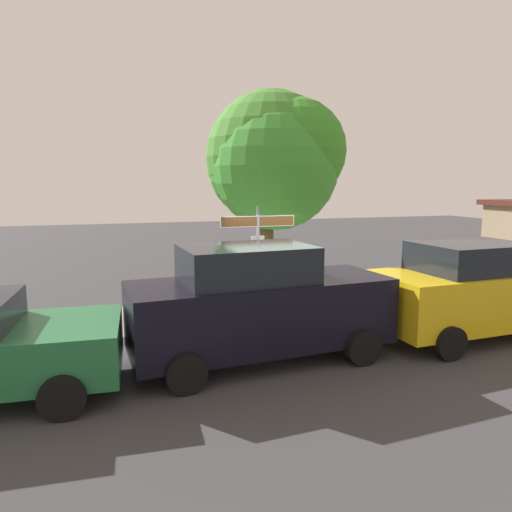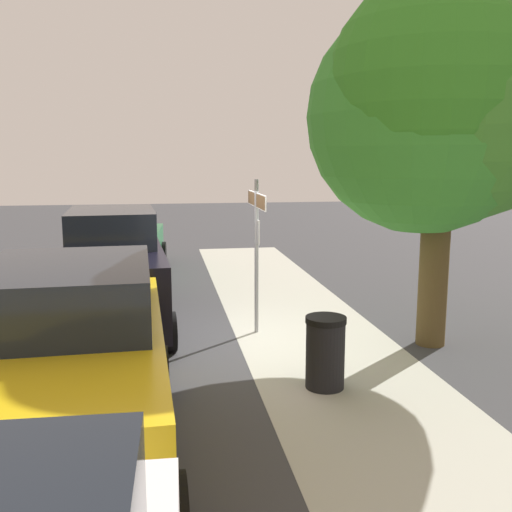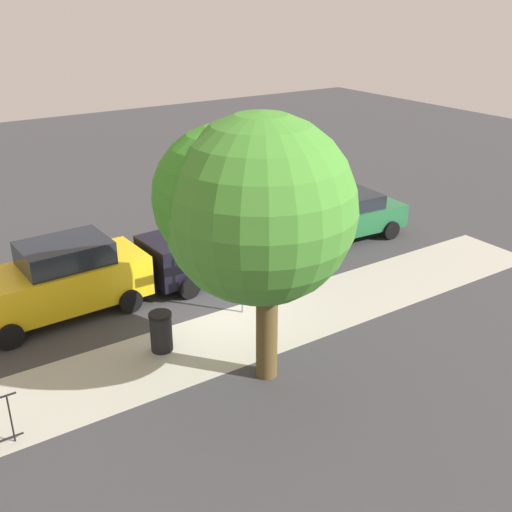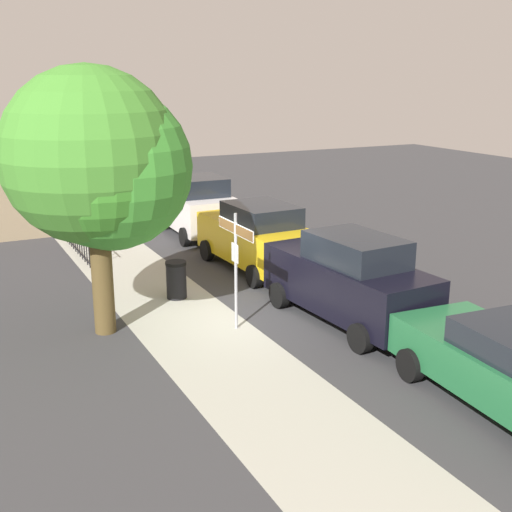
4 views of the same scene
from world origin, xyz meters
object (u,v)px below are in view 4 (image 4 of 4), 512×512
Objects in this scene: car_black at (348,279)px; trash_bin at (176,280)px; car_yellow at (258,236)px; car_silver at (162,189)px; utility_shed at (9,196)px; shade_tree at (101,161)px; street_sign at (236,248)px; car_white at (197,206)px.

car_black reaches higher than trash_bin.
car_black is at bearing -138.59° from trash_bin.
car_yellow reaches higher than car_silver.
car_yellow is 1.39× the size of utility_shed.
shade_tree is at bearing 63.65° from car_black.
street_sign is at bearing -169.17° from trash_bin.
utility_shed is at bearing 15.41° from street_sign.
car_black is at bearing -107.62° from street_sign.
car_black is 14.41m from car_silver.
trash_bin is at bearing -57.90° from shade_tree.
car_silver is at bearing -5.01° from car_black.
shade_tree is 1.27× the size of car_yellow.
street_sign reaches higher than trash_bin.
car_silver is (4.80, -0.28, -0.12)m from car_white.
street_sign reaches higher than car_yellow.
car_yellow is (4.80, -0.06, -0.05)m from car_black.
car_black is 14.39m from utility_shed.
car_yellow is (2.69, -5.11, -2.83)m from shade_tree.
car_yellow is at bearing -32.56° from street_sign.
car_yellow is 9.61m from car_silver.
car_white is 4.14× the size of trash_bin.
car_silver is at bearing -78.41° from utility_shed.
utility_shed reaches higher than car_silver.
street_sign reaches higher than car_white.
shade_tree is 5.98× the size of trash_bin.
car_silver is at bearing -16.86° from trash_bin.
car_white is at bearing -1.95° from car_yellow.
car_white reaches higher than car_yellow.
street_sign is 0.63× the size of car_silver.
utility_shed is 10.18m from trash_bin.
shade_tree is 1.76× the size of utility_shed.
car_yellow is 1.14× the size of car_white.
car_white reaches higher than car_silver.
car_silver is at bearing -1.82° from car_white.
street_sign is 0.56× the size of car_black.
car_white is (4.81, 0.01, 0.05)m from car_yellow.
shade_tree is at bearing 147.30° from car_white.
car_silver is at bearing -11.77° from street_sign.
car_black is (-0.79, -2.50, -0.86)m from street_sign.
utility_shed reaches higher than trash_bin.
car_white is at bearing -120.59° from utility_shed.
car_black is at bearing 176.43° from car_silver.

